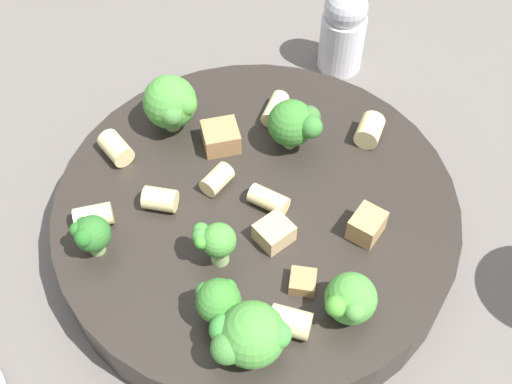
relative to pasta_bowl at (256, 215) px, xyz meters
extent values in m
plane|color=#5B5651|center=(0.00, 0.00, -0.02)|extent=(2.00, 2.00, 0.00)
cylinder|color=#28231E|center=(0.00, 0.00, 0.00)|extent=(0.28, 0.28, 0.04)
cylinder|color=white|center=(0.00, 0.00, 0.01)|extent=(0.25, 0.25, 0.01)
torus|color=#28231E|center=(0.00, 0.00, 0.01)|extent=(0.28, 0.28, 0.00)
cylinder|color=#84AD60|center=(-0.08, 0.07, 0.02)|extent=(0.01, 0.01, 0.01)
sphere|color=#2D6B28|center=(-0.08, 0.07, 0.04)|extent=(0.02, 0.02, 0.02)
sphere|color=#276623|center=(-0.09, 0.07, 0.04)|extent=(0.01, 0.01, 0.01)
sphere|color=#276624|center=(-0.08, 0.08, 0.04)|extent=(0.01, 0.01, 0.01)
sphere|color=#2C6C28|center=(-0.08, 0.08, 0.04)|extent=(0.01, 0.01, 0.01)
cylinder|color=#93B766|center=(0.04, 0.09, 0.02)|extent=(0.01, 0.01, 0.01)
sphere|color=#478E38|center=(0.04, 0.09, 0.04)|extent=(0.04, 0.04, 0.04)
sphere|color=#44823A|center=(0.02, 0.08, 0.04)|extent=(0.02, 0.02, 0.02)
sphere|color=#478C35|center=(0.04, 0.07, 0.05)|extent=(0.02, 0.02, 0.02)
sphere|color=#478C35|center=(0.04, 0.10, 0.05)|extent=(0.02, 0.02, 0.02)
cylinder|color=#93B766|center=(0.06, 0.00, 0.02)|extent=(0.01, 0.01, 0.01)
sphere|color=#387A2D|center=(0.06, 0.00, 0.04)|extent=(0.03, 0.03, 0.03)
sphere|color=#396A2E|center=(0.06, -0.01, 0.04)|extent=(0.02, 0.02, 0.02)
sphere|color=#36792F|center=(0.05, -0.02, 0.05)|extent=(0.02, 0.02, 0.02)
sphere|color=#336C2D|center=(0.06, -0.01, 0.04)|extent=(0.01, 0.01, 0.01)
cylinder|color=#84AD60|center=(-0.05, -0.09, 0.02)|extent=(0.01, 0.01, 0.01)
sphere|color=#478E38|center=(-0.05, -0.09, 0.04)|extent=(0.03, 0.03, 0.03)
sphere|color=#4A9432|center=(-0.06, -0.08, 0.04)|extent=(0.01, 0.01, 0.01)
sphere|color=#4A8939|center=(-0.06, -0.09, 0.04)|extent=(0.01, 0.01, 0.01)
cylinder|color=#9EC175|center=(-0.05, 0.00, 0.02)|extent=(0.01, 0.01, 0.02)
sphere|color=#478E38|center=(-0.05, 0.00, 0.04)|extent=(0.02, 0.02, 0.02)
sphere|color=green|center=(-0.05, 0.01, 0.04)|extent=(0.01, 0.01, 0.01)
sphere|color=#429530|center=(-0.06, 0.01, 0.04)|extent=(0.01, 0.01, 0.01)
sphere|color=#3F7B38|center=(-0.06, 0.01, 0.04)|extent=(0.01, 0.01, 0.01)
cylinder|color=#93B766|center=(-0.10, -0.05, 0.02)|extent=(0.01, 0.01, 0.01)
sphere|color=#478E38|center=(-0.10, -0.05, 0.04)|extent=(0.04, 0.04, 0.04)
sphere|color=green|center=(-0.10, -0.03, 0.04)|extent=(0.02, 0.02, 0.02)
sphere|color=green|center=(-0.09, -0.06, 0.04)|extent=(0.02, 0.02, 0.02)
sphere|color=#3E7C34|center=(-0.11, -0.04, 0.04)|extent=(0.02, 0.02, 0.02)
cylinder|color=#93B766|center=(-0.09, -0.02, 0.02)|extent=(0.01, 0.01, 0.01)
sphere|color=#387A2D|center=(-0.09, -0.02, 0.04)|extent=(0.03, 0.03, 0.03)
sphere|color=#307F2A|center=(-0.08, -0.02, 0.04)|extent=(0.01, 0.01, 0.01)
sphere|color=#36782A|center=(-0.09, -0.01, 0.04)|extent=(0.01, 0.01, 0.01)
cylinder|color=beige|center=(-0.01, 0.11, 0.02)|extent=(0.03, 0.03, 0.02)
cylinder|color=beige|center=(-0.08, -0.06, 0.03)|extent=(0.02, 0.03, 0.02)
cylinder|color=beige|center=(-0.06, 0.09, 0.02)|extent=(0.03, 0.03, 0.02)
cylinder|color=beige|center=(-0.03, 0.06, 0.02)|extent=(0.02, 0.03, 0.02)
cylinder|color=beige|center=(0.00, 0.03, 0.02)|extent=(0.02, 0.02, 0.01)
cylinder|color=beige|center=(0.00, -0.01, 0.02)|extent=(0.02, 0.03, 0.01)
cylinder|color=beige|center=(0.08, 0.02, 0.02)|extent=(0.03, 0.02, 0.01)
cylinder|color=beige|center=(0.09, -0.05, 0.03)|extent=(0.02, 0.02, 0.02)
cube|color=tan|center=(0.01, -0.08, 0.03)|extent=(0.03, 0.02, 0.02)
cube|color=#A87A4C|center=(0.04, 0.05, 0.03)|extent=(0.04, 0.04, 0.02)
cube|color=#A87A4C|center=(-0.05, -0.05, 0.02)|extent=(0.02, 0.02, 0.01)
cube|color=tan|center=(-0.02, -0.02, 0.02)|extent=(0.03, 0.03, 0.01)
cylinder|color=silver|center=(0.20, 0.01, 0.00)|extent=(0.04, 0.04, 0.05)
sphere|color=#B7B7BC|center=(0.20, 0.01, 0.04)|extent=(0.04, 0.04, 0.04)
camera|label=1|loc=(-0.24, -0.12, 0.37)|focal=45.00mm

